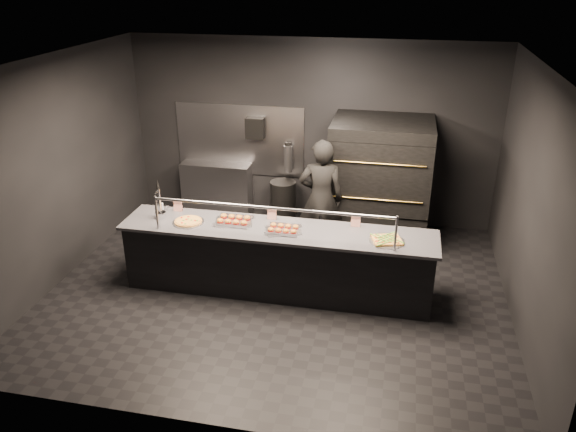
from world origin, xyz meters
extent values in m
plane|color=black|center=(0.00, 0.00, 0.00)|extent=(6.00, 6.00, 0.00)
plane|color=black|center=(0.00, 0.00, 3.00)|extent=(6.00, 6.00, 0.00)
cube|color=black|center=(0.00, 2.50, 1.50)|extent=(6.00, 0.04, 3.00)
cube|color=black|center=(0.00, -2.50, 1.50)|extent=(6.00, 0.04, 3.00)
cube|color=black|center=(-3.00, 0.00, 1.50)|extent=(0.04, 5.00, 3.00)
cube|color=black|center=(3.00, 0.00, 1.50)|extent=(0.04, 5.00, 3.00)
cube|color=#99999E|center=(-1.20, 2.48, 1.30)|extent=(2.20, 0.02, 1.20)
cube|color=black|center=(0.00, 0.00, 0.44)|extent=(4.00, 0.70, 0.88)
cube|color=#3B3A40|center=(0.00, 0.00, 0.90)|extent=(4.10, 0.78, 0.04)
cylinder|color=#99999E|center=(-1.50, -0.30, 1.15)|extent=(0.03, 0.03, 0.45)
cylinder|color=#99999E|center=(1.50, -0.30, 1.15)|extent=(0.03, 0.03, 0.45)
cylinder|color=#99999E|center=(0.00, -0.30, 1.34)|extent=(3.00, 0.04, 0.04)
cube|color=black|center=(1.20, 1.90, 0.30)|extent=(1.50, 1.15, 0.60)
cube|color=black|center=(1.20, 1.90, 0.90)|extent=(1.50, 1.20, 0.55)
cube|color=black|center=(1.20, 1.90, 1.45)|extent=(1.50, 1.20, 0.55)
cube|color=black|center=(1.20, 1.90, 1.82)|extent=(1.50, 1.20, 0.18)
cylinder|color=gold|center=(1.20, 1.28, 0.90)|extent=(1.30, 0.02, 0.02)
cylinder|color=gold|center=(1.20, 1.28, 1.45)|extent=(1.30, 0.02, 0.02)
cube|color=#99999E|center=(-1.60, 2.32, 0.45)|extent=(1.20, 0.35, 0.90)
cube|color=black|center=(-0.90, 2.39, 1.55)|extent=(0.30, 0.20, 0.35)
cylinder|color=#B2B2B7|center=(-0.35, 2.40, 1.05)|extent=(0.14, 0.14, 0.45)
cube|color=black|center=(-0.35, 2.40, 1.30)|extent=(0.10, 0.06, 0.06)
cylinder|color=silver|center=(-1.60, 0.02, 0.96)|extent=(0.14, 0.14, 0.08)
cylinder|color=silver|center=(-1.60, 0.02, 1.15)|extent=(0.05, 0.05, 0.37)
cylinder|color=silver|center=(-1.60, -0.07, 1.31)|extent=(0.02, 0.10, 0.02)
cone|color=black|center=(-1.60, 0.02, 1.40)|extent=(0.05, 0.05, 0.14)
cylinder|color=silver|center=(-1.19, -0.05, 0.93)|extent=(0.41, 0.41, 0.01)
cylinder|color=#E09047|center=(-1.19, -0.05, 0.94)|extent=(0.36, 0.36, 0.02)
cylinder|color=gold|center=(-1.19, -0.05, 0.95)|extent=(0.32, 0.32, 0.01)
cube|color=silver|center=(-0.60, 0.08, 0.93)|extent=(0.54, 0.44, 0.02)
ellipsoid|color=orange|center=(-0.76, 0.00, 0.97)|extent=(0.09, 0.09, 0.06)
ellipsoid|color=orange|center=(-0.76, 0.15, 0.97)|extent=(0.09, 0.09, 0.06)
ellipsoid|color=orange|center=(-0.65, 0.00, 0.97)|extent=(0.09, 0.09, 0.06)
ellipsoid|color=orange|center=(-0.65, 0.15, 0.97)|extent=(0.09, 0.09, 0.06)
ellipsoid|color=orange|center=(-0.55, 0.00, 0.97)|extent=(0.09, 0.09, 0.06)
ellipsoid|color=orange|center=(-0.55, 0.15, 0.97)|extent=(0.09, 0.09, 0.06)
ellipsoid|color=orange|center=(-0.44, 0.00, 0.97)|extent=(0.09, 0.09, 0.06)
ellipsoid|color=orange|center=(-0.44, 0.15, 0.97)|extent=(0.09, 0.09, 0.06)
cube|color=silver|center=(0.09, -0.05, 0.93)|extent=(0.51, 0.44, 0.02)
ellipsoid|color=orange|center=(-0.05, -0.12, 0.96)|extent=(0.08, 0.08, 0.05)
ellipsoid|color=orange|center=(-0.05, 0.02, 0.96)|extent=(0.08, 0.08, 0.05)
ellipsoid|color=orange|center=(0.05, -0.12, 0.96)|extent=(0.08, 0.08, 0.05)
ellipsoid|color=orange|center=(0.05, 0.02, 0.96)|extent=(0.08, 0.08, 0.05)
ellipsoid|color=orange|center=(0.14, -0.12, 0.96)|extent=(0.08, 0.08, 0.05)
ellipsoid|color=orange|center=(0.14, 0.02, 0.96)|extent=(0.08, 0.08, 0.05)
ellipsoid|color=orange|center=(0.24, -0.12, 0.96)|extent=(0.08, 0.08, 0.05)
ellipsoid|color=orange|center=(0.24, 0.02, 0.96)|extent=(0.08, 0.08, 0.05)
cylinder|color=silver|center=(1.40, -0.08, 0.93)|extent=(0.44, 0.44, 0.01)
cube|color=#E09047|center=(1.40, -0.08, 0.94)|extent=(0.42, 0.40, 0.02)
cube|color=gold|center=(1.40, -0.08, 0.95)|extent=(0.40, 0.37, 0.01)
cube|color=#539A2E|center=(1.40, -0.08, 0.96)|extent=(0.38, 0.35, 0.01)
cylinder|color=silver|center=(-1.70, 0.28, 0.96)|extent=(0.05, 0.05, 0.09)
cylinder|color=silver|center=(-1.61, 0.28, 0.96)|extent=(0.04, 0.04, 0.07)
cube|color=white|center=(-1.46, 0.28, 1.00)|extent=(0.12, 0.04, 0.15)
cube|color=white|center=(-0.13, 0.28, 1.00)|extent=(0.12, 0.04, 0.15)
cube|color=white|center=(0.98, 0.28, 1.00)|extent=(0.12, 0.04, 0.15)
cylinder|color=black|center=(-0.39, 2.18, 0.36)|extent=(0.43, 0.43, 0.72)
imported|color=black|center=(0.39, 1.17, 0.89)|extent=(0.69, 0.50, 1.79)
camera|label=1|loc=(1.45, -6.34, 4.05)|focal=35.00mm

